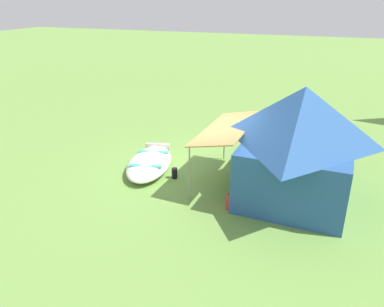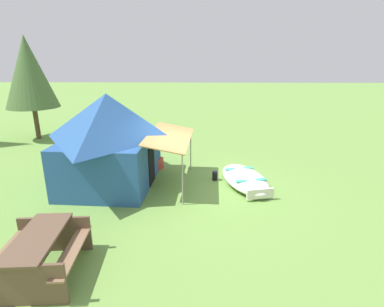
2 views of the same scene
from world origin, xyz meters
name	(u,v)px [view 1 (image 1 of 2)]	position (x,y,z in m)	size (l,w,h in m)	color
ground_plane	(203,172)	(0.00, 0.00, 0.00)	(80.00, 80.00, 0.00)	#6F9D46
beached_rowboat	(150,163)	(0.30, -1.54, 0.19)	(2.72, 1.74, 0.37)	silver
canvas_cabin_tent	(299,141)	(0.35, 2.57, 1.44)	(3.59, 3.93, 2.77)	#295697
picnic_table	(312,125)	(-3.89, 2.70, 0.49)	(1.75, 1.52, 0.79)	brown
cooler_box	(238,200)	(1.57, 1.38, 0.20)	(0.49, 0.33, 0.40)	#B93630
fuel_can	(175,173)	(0.62, -0.63, 0.15)	(0.16, 0.16, 0.30)	black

